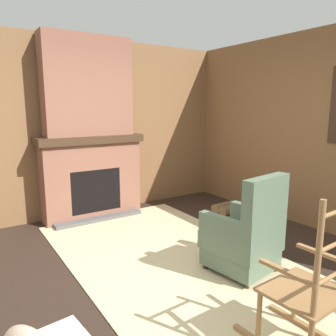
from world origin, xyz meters
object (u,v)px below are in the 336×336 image
at_px(oil_lamp_vase, 60,129).
at_px(armchair, 245,238).
at_px(firewood_stack, 227,214).
at_px(decorative_plate_on_mantel, 82,128).
at_px(storage_case, 104,131).
at_px(rocking_chair, 309,298).

bearing_deg(oil_lamp_vase, armchair, 22.46).
bearing_deg(oil_lamp_vase, firewood_stack, 54.99).
height_order(armchair, decorative_plate_on_mantel, decorative_plate_on_mantel).
xyz_separation_m(firewood_stack, storage_case, (-1.36, -1.28, 1.17)).
height_order(rocking_chair, decorative_plate_on_mantel, decorative_plate_on_mantel).
distance_m(rocking_chair, firewood_stack, 2.59).
relative_size(armchair, oil_lamp_vase, 3.49).
relative_size(oil_lamp_vase, decorative_plate_on_mantel, 1.26).
xyz_separation_m(armchair, rocking_chair, (1.01, -0.47, 0.04)).
distance_m(armchair, oil_lamp_vase, 2.92).
xyz_separation_m(armchair, oil_lamp_vase, (-2.54, -1.05, 0.97)).
xyz_separation_m(rocking_chair, firewood_stack, (-2.19, 1.35, -0.28)).
bearing_deg(storage_case, armchair, 8.86).
xyz_separation_m(firewood_stack, oil_lamp_vase, (-1.36, -1.94, 1.22)).
distance_m(oil_lamp_vase, decorative_plate_on_mantel, 0.33).
bearing_deg(rocking_chair, oil_lamp_vase, 6.85).
bearing_deg(firewood_stack, decorative_plate_on_mantel, -130.48).
height_order(firewood_stack, oil_lamp_vase, oil_lamp_vase).
height_order(firewood_stack, storage_case, storage_case).
xyz_separation_m(armchair, firewood_stack, (-1.19, 0.89, -0.25)).
relative_size(rocking_chair, storage_case, 4.20).
bearing_deg(storage_case, oil_lamp_vase, -90.01).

